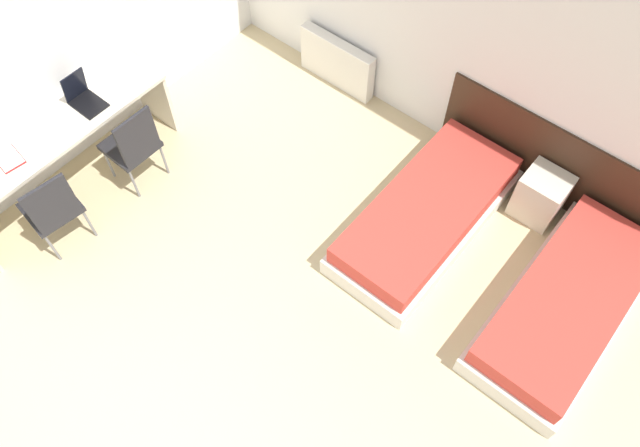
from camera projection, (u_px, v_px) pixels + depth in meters
The scene contains 12 objects.
wall_back at pixel (465, 24), 5.16m from camera, with size 6.14×0.05×2.70m.
wall_left at pixel (64, 20), 5.19m from camera, with size 0.05×5.14×2.70m.
headboard_panel at pixel (559, 169), 5.51m from camera, with size 2.33×0.03×0.86m.
bed_near_window at pixel (426, 215), 5.54m from camera, with size 0.86×1.94×0.39m.
bed_near_door at pixel (566, 305), 5.07m from camera, with size 0.86×1.94×0.39m.
nightstand at pixel (541, 196), 5.58m from camera, with size 0.39×0.36×0.50m.
radiator at pixel (337, 62), 6.45m from camera, with size 0.88×0.12×0.55m.
desk at pixel (58, 141), 5.45m from camera, with size 0.56×2.13×0.77m.
chair_near_laptop at pixel (133, 144), 5.56m from camera, with size 0.43×0.43×0.94m.
chair_near_notebook at pixel (52, 207), 5.19m from camera, with size 0.48×0.48×0.94m.
laptop at pixel (84, 98), 5.42m from camera, with size 0.31×0.23×0.31m.
open_notebook at pixel (8, 158), 5.14m from camera, with size 0.30×0.22×0.02m.
Camera 1 is at (1.73, 0.19, 4.83)m, focal length 35.00 mm.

